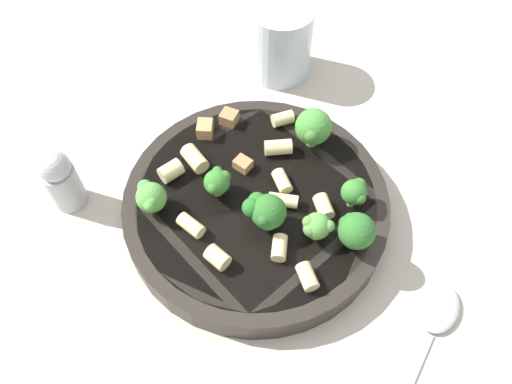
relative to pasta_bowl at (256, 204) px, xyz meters
The scene contains 26 objects.
ground_plane 0.02m from the pasta_bowl, ahead, with size 2.00×2.00×0.00m, color #BCB29E.
pasta_bowl is the anchor object (origin of this frame).
broccoli_floret_0 0.05m from the pasta_bowl, ahead, with size 0.04×0.04×0.04m.
broccoli_floret_1 0.10m from the pasta_bowl, 119.69° to the left, with size 0.04×0.04×0.05m.
broccoli_floret_2 0.08m from the pasta_bowl, 30.90° to the left, with size 0.03×0.03×0.03m.
broccoli_floret_3 0.10m from the pasta_bowl, 65.89° to the left, with size 0.03×0.03×0.03m.
broccoli_floret_4 0.05m from the pasta_bowl, 119.13° to the right, with size 0.03×0.03×0.03m.
broccoli_floret_5 0.11m from the pasta_bowl, 102.18° to the right, with size 0.04×0.03×0.04m.
broccoli_floret_6 0.11m from the pasta_bowl, 40.57° to the left, with size 0.04×0.03×0.04m.
rigatoni_0 0.08m from the pasta_bowl, 143.62° to the right, with size 0.02×0.02×0.03m, color beige.
rigatoni_1 0.07m from the pasta_bowl, 79.34° to the right, with size 0.01×0.01×0.03m, color beige.
rigatoni_2 0.07m from the pasta_bowl, 56.90° to the left, with size 0.02×0.02×0.02m, color beige.
rigatoni_3 0.08m from the pasta_bowl, 46.13° to the right, with size 0.02×0.02×0.02m, color beige.
rigatoni_4 0.11m from the pasta_bowl, 143.77° to the left, with size 0.01×0.01×0.02m, color beige.
rigatoni_5 0.03m from the pasta_bowl, 54.47° to the left, with size 0.01×0.01×0.03m, color beige.
rigatoni_6 0.04m from the pasta_bowl, 100.03° to the left, with size 0.01×0.01×0.02m, color beige.
rigatoni_7 0.07m from the pasta_bowl, 138.35° to the left, with size 0.02×0.02×0.03m, color beige.
rigatoni_8 0.10m from the pasta_bowl, ahead, with size 0.01×0.01×0.02m, color beige.
rigatoni_9 0.09m from the pasta_bowl, 126.76° to the right, with size 0.02×0.02×0.02m, color beige.
rigatoni_10 0.07m from the pasta_bowl, ahead, with size 0.01×0.01×0.02m, color beige.
chicken_chunk_0 0.11m from the pasta_bowl, behind, with size 0.02×0.02×0.01m, color #A87A4C.
chicken_chunk_1 0.10m from the pasta_bowl, 166.41° to the right, with size 0.02×0.02×0.02m, color tan.
chicken_chunk_2 0.04m from the pasta_bowl, behind, with size 0.02×0.01×0.01m, color #A87A4C.
drinking_glass 0.22m from the pasta_bowl, 152.39° to the left, with size 0.08×0.08×0.09m.
pepper_shaker 0.20m from the pasta_bowl, 114.61° to the right, with size 0.03×0.03×0.08m.
spoon 0.20m from the pasta_bowl, 32.24° to the left, with size 0.12×0.15×0.01m.
Camera 1 is at (0.26, -0.09, 0.45)m, focal length 35.00 mm.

